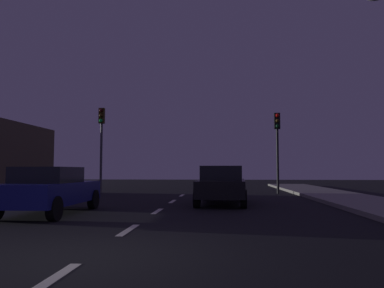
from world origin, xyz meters
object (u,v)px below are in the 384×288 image
traffic_signal_right (277,137)px  car_stopped_ahead (222,184)px  traffic_signal_left (101,133)px  car_adjacent_lane (50,190)px

traffic_signal_right → car_stopped_ahead: (-3.12, -6.53, -2.43)m
traffic_signal_right → car_stopped_ahead: size_ratio=0.96×
traffic_signal_left → traffic_signal_right: 10.07m
traffic_signal_right → car_adjacent_lane: 13.53m
traffic_signal_left → car_adjacent_lane: traffic_signal_left is taller
car_stopped_ahead → traffic_signal_left: bearing=136.8°
traffic_signal_left → traffic_signal_right: size_ratio=1.09×
traffic_signal_left → car_adjacent_lane: (1.83, -10.44, -2.72)m
traffic_signal_right → car_stopped_ahead: traffic_signal_right is taller
traffic_signal_right → traffic_signal_left: bearing=180.0°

